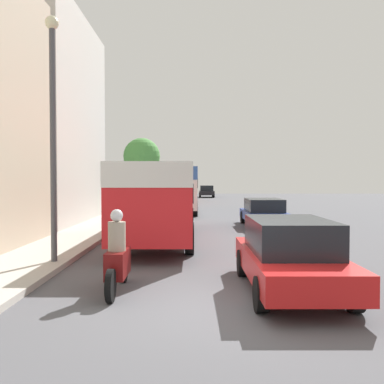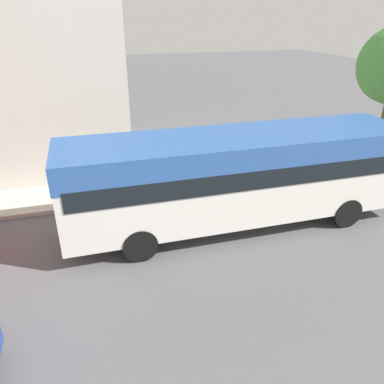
{
  "view_description": "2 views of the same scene",
  "coord_description": "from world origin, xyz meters",
  "px_view_note": "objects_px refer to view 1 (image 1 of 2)",
  "views": [
    {
      "loc": [
        -0.66,
        -7.77,
        2.35
      ],
      "look_at": [
        -0.61,
        22.85,
        1.41
      ],
      "focal_mm": 40.0,
      "sensor_mm": 36.0,
      "label": 1
    },
    {
      "loc": [
        8.48,
        17.77,
        6.4
      ],
      "look_at": [
        -1.35,
        20.62,
        1.5
      ],
      "focal_mm": 35.0,
      "sensor_mm": 36.0,
      "label": 2
    }
  ],
  "objects_px": {
    "car_crossing": "(263,212)",
    "car_distant": "(206,191)",
    "bus_following": "(177,184)",
    "motorcycle_behind_lead": "(117,259)",
    "car_far_curb": "(289,254)",
    "bus_lead": "(161,192)",
    "bus_third_in_line": "(178,184)",
    "pedestrian_near_curb": "(158,189)"
  },
  "relations": [
    {
      "from": "pedestrian_near_curb",
      "to": "bus_lead",
      "type": "bearing_deg",
      "value": -85.28
    },
    {
      "from": "bus_lead",
      "to": "car_far_curb",
      "type": "relative_size",
      "value": 2.4
    },
    {
      "from": "car_distant",
      "to": "pedestrian_near_curb",
      "type": "bearing_deg",
      "value": -161.67
    },
    {
      "from": "bus_following",
      "to": "motorcycle_behind_lead",
      "type": "bearing_deg",
      "value": -91.57
    },
    {
      "from": "bus_third_in_line",
      "to": "car_far_curb",
      "type": "xyz_separation_m",
      "value": [
        3.34,
        -34.54,
        -1.08
      ]
    },
    {
      "from": "bus_third_in_line",
      "to": "car_distant",
      "type": "xyz_separation_m",
      "value": [
        3.17,
        11.12,
        -1.08
      ]
    },
    {
      "from": "bus_lead",
      "to": "car_distant",
      "type": "relative_size",
      "value": 2.68
    },
    {
      "from": "bus_following",
      "to": "motorcycle_behind_lead",
      "type": "distance_m",
      "value": 21.23
    },
    {
      "from": "bus_following",
      "to": "car_crossing",
      "type": "relative_size",
      "value": 2.41
    },
    {
      "from": "bus_lead",
      "to": "car_far_curb",
      "type": "height_order",
      "value": "bus_lead"
    },
    {
      "from": "car_far_curb",
      "to": "pedestrian_near_curb",
      "type": "bearing_deg",
      "value": 98.07
    },
    {
      "from": "bus_third_in_line",
      "to": "car_far_curb",
      "type": "height_order",
      "value": "bus_third_in_line"
    },
    {
      "from": "pedestrian_near_curb",
      "to": "bus_following",
      "type": "bearing_deg",
      "value": -81.96
    },
    {
      "from": "car_crossing",
      "to": "car_far_curb",
      "type": "xyz_separation_m",
      "value": [
        -1.52,
        -12.23,
        0.06
      ]
    },
    {
      "from": "bus_lead",
      "to": "motorcycle_behind_lead",
      "type": "distance_m",
      "value": 7.83
    },
    {
      "from": "car_far_curb",
      "to": "car_distant",
      "type": "relative_size",
      "value": 1.12
    },
    {
      "from": "motorcycle_behind_lead",
      "to": "car_far_curb",
      "type": "height_order",
      "value": "motorcycle_behind_lead"
    },
    {
      "from": "car_far_curb",
      "to": "pedestrian_near_curb",
      "type": "distance_m",
      "value": 44.11
    },
    {
      "from": "pedestrian_near_curb",
      "to": "car_far_curb",
      "type": "bearing_deg",
      "value": -81.93
    },
    {
      "from": "bus_lead",
      "to": "bus_third_in_line",
      "type": "xyz_separation_m",
      "value": [
        -0.12,
        26.84,
        0.02
      ]
    },
    {
      "from": "bus_lead",
      "to": "car_crossing",
      "type": "height_order",
      "value": "bus_lead"
    },
    {
      "from": "car_distant",
      "to": "bus_following",
      "type": "bearing_deg",
      "value": -96.6
    },
    {
      "from": "bus_following",
      "to": "bus_third_in_line",
      "type": "height_order",
      "value": "bus_following"
    },
    {
      "from": "motorcycle_behind_lead",
      "to": "car_distant",
      "type": "distance_m",
      "value": 45.82
    },
    {
      "from": "car_crossing",
      "to": "car_distant",
      "type": "xyz_separation_m",
      "value": [
        -1.7,
        33.43,
        0.05
      ]
    },
    {
      "from": "bus_lead",
      "to": "car_crossing",
      "type": "relative_size",
      "value": 2.36
    },
    {
      "from": "car_crossing",
      "to": "car_distant",
      "type": "relative_size",
      "value": 1.14
    },
    {
      "from": "car_crossing",
      "to": "car_far_curb",
      "type": "distance_m",
      "value": 12.33
    },
    {
      "from": "bus_third_in_line",
      "to": "motorcycle_behind_lead",
      "type": "distance_m",
      "value": 34.59
    },
    {
      "from": "bus_lead",
      "to": "pedestrian_near_curb",
      "type": "xyz_separation_m",
      "value": [
        -2.97,
        35.96,
        -0.75
      ]
    },
    {
      "from": "motorcycle_behind_lead",
      "to": "car_distant",
      "type": "xyz_separation_m",
      "value": [
        3.42,
        45.7,
        0.1
      ]
    },
    {
      "from": "bus_third_in_line",
      "to": "car_far_curb",
      "type": "distance_m",
      "value": 34.72
    },
    {
      "from": "motorcycle_behind_lead",
      "to": "bus_third_in_line",
      "type": "bearing_deg",
      "value": 89.58
    },
    {
      "from": "bus_following",
      "to": "pedestrian_near_curb",
      "type": "height_order",
      "value": "bus_following"
    },
    {
      "from": "car_far_curb",
      "to": "car_distant",
      "type": "height_order",
      "value": "car_far_curb"
    },
    {
      "from": "bus_following",
      "to": "car_far_curb",
      "type": "bearing_deg",
      "value": -81.9
    },
    {
      "from": "bus_lead",
      "to": "pedestrian_near_curb",
      "type": "height_order",
      "value": "bus_lead"
    },
    {
      "from": "motorcycle_behind_lead",
      "to": "car_distant",
      "type": "height_order",
      "value": "motorcycle_behind_lead"
    },
    {
      "from": "motorcycle_behind_lead",
      "to": "pedestrian_near_curb",
      "type": "distance_m",
      "value": 43.78
    },
    {
      "from": "car_crossing",
      "to": "car_distant",
      "type": "distance_m",
      "value": 33.48
    },
    {
      "from": "bus_lead",
      "to": "car_far_curb",
      "type": "distance_m",
      "value": 8.42
    },
    {
      "from": "bus_following",
      "to": "car_far_curb",
      "type": "distance_m",
      "value": 21.4
    }
  ]
}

